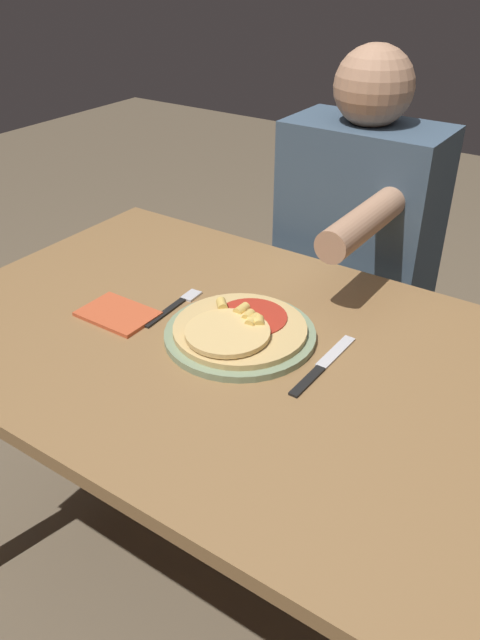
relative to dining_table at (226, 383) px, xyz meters
name	(u,v)px	position (x,y,z in m)	size (l,w,h in m)	color
ground_plane	(229,578)	(0.00, 0.00, -0.63)	(8.00, 8.00, 0.00)	brown
dining_table	(226,383)	(0.00, 0.00, 0.00)	(1.23, 0.83, 0.74)	olive
plate	(240,334)	(0.02, 0.02, 0.12)	(0.30, 0.30, 0.01)	gray
pizza	(238,328)	(0.02, 0.01, 0.13)	(0.26, 0.26, 0.04)	tan
fork	(176,305)	(-0.16, 0.04, 0.11)	(0.03, 0.18, 0.00)	black
knife	(322,366)	(0.20, 0.02, 0.11)	(0.02, 0.22, 0.00)	black
napkin	(118,314)	(-0.23, -0.06, 0.11)	(0.15, 0.11, 0.01)	#C6512D
person_diner	(357,246)	(0.00, 0.59, 0.08)	(0.39, 0.52, 1.21)	#2D2D38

